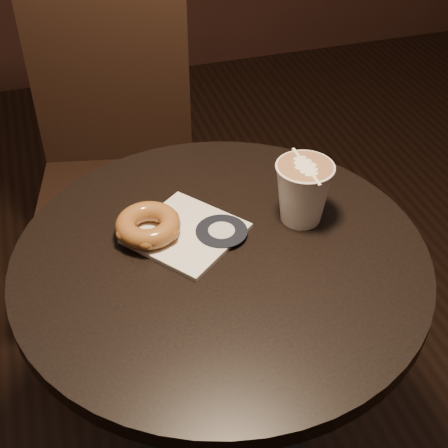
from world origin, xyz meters
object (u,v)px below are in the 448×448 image
object	(u,v)px
pastry_bag	(186,233)
cafe_table	(221,331)
latte_cup	(303,193)
chair	(115,144)
doughnut	(148,225)

from	to	relation	value
pastry_bag	cafe_table	bearing A→B (deg)	-92.71
cafe_table	pastry_bag	size ratio (longest dim) A/B	4.51
pastry_bag	latte_cup	xyz separation A→B (m)	(0.21, -0.02, 0.05)
cafe_table	latte_cup	bearing A→B (deg)	15.76
cafe_table	chair	size ratio (longest dim) A/B	0.73
chair	pastry_bag	bearing A→B (deg)	-74.04
cafe_table	doughnut	xyz separation A→B (m)	(-0.11, 0.08, 0.23)
cafe_table	latte_cup	world-z (taller)	latte_cup
chair	pastry_bag	distance (m)	0.64
cafe_table	pastry_bag	bearing A→B (deg)	125.28
pastry_bag	chair	bearing A→B (deg)	55.69
pastry_bag	doughnut	bearing A→B (deg)	128.73
cafe_table	pastry_bag	xyz separation A→B (m)	(-0.04, 0.06, 0.20)
chair	pastry_bag	size ratio (longest dim) A/B	6.18
doughnut	latte_cup	xyz separation A→B (m)	(0.27, -0.03, 0.03)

